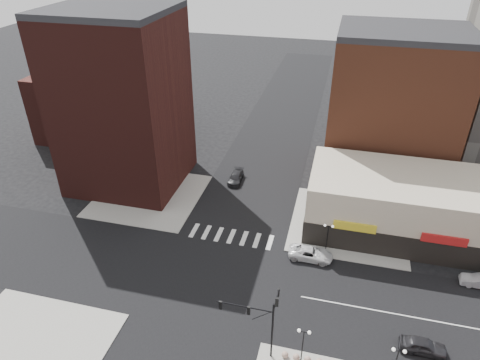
% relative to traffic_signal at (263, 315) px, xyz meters
% --- Properties ---
extents(ground, '(240.00, 240.00, 0.00)m').
position_rel_traffic_signal_xyz_m(ground, '(-7.24, 7.83, -4.96)').
color(ground, black).
rests_on(ground, ground).
extents(road_ew, '(200.00, 14.00, 0.02)m').
position_rel_traffic_signal_xyz_m(road_ew, '(-7.24, 7.83, -4.95)').
color(road_ew, black).
rests_on(road_ew, ground).
extents(road_ns, '(14.00, 200.00, 0.02)m').
position_rel_traffic_signal_xyz_m(road_ns, '(-7.24, 7.83, -4.95)').
color(road_ns, black).
rests_on(road_ns, ground).
extents(sidewalk_nw, '(15.00, 15.00, 0.12)m').
position_rel_traffic_signal_xyz_m(sidewalk_nw, '(-21.74, 22.33, -4.90)').
color(sidewalk_nw, gray).
rests_on(sidewalk_nw, ground).
extents(sidewalk_ne, '(15.00, 15.00, 0.12)m').
position_rel_traffic_signal_xyz_m(sidewalk_ne, '(7.26, 22.33, -4.90)').
color(sidewalk_ne, gray).
rests_on(sidewalk_ne, ground).
extents(building_nw, '(16.00, 15.00, 25.00)m').
position_rel_traffic_signal_xyz_m(building_nw, '(-26.24, 26.33, 7.54)').
color(building_nw, '#371411').
rests_on(building_nw, ground).
extents(building_nw_low, '(20.00, 18.00, 12.00)m').
position_rel_traffic_signal_xyz_m(building_nw_low, '(-39.24, 41.83, 1.04)').
color(building_nw_low, '#371411').
rests_on(building_nw_low, ground).
extents(building_ne_midrise, '(18.00, 15.00, 22.00)m').
position_rel_traffic_signal_xyz_m(building_ne_midrise, '(11.76, 37.33, 6.04)').
color(building_ne_midrise, brown).
rests_on(building_ne_midrise, ground).
extents(building_ne_row, '(24.20, 12.20, 8.00)m').
position_rel_traffic_signal_xyz_m(building_ne_row, '(13.76, 22.83, -1.66)').
color(building_ne_row, '#C2B29A').
rests_on(building_ne_row, ground).
extents(traffic_signal, '(5.59, 3.09, 7.77)m').
position_rel_traffic_signal_xyz_m(traffic_signal, '(0.00, 0.00, 0.00)').
color(traffic_signal, black).
rests_on(traffic_signal, ground).
extents(street_lamp_se_a, '(1.22, 0.32, 4.16)m').
position_rel_traffic_signal_xyz_m(street_lamp_se_a, '(3.76, -0.17, -1.67)').
color(street_lamp_se_a, black).
rests_on(street_lamp_se_a, sidewalk_se).
extents(street_lamp_se_b, '(1.22, 0.32, 4.16)m').
position_rel_traffic_signal_xyz_m(street_lamp_se_b, '(11.76, -0.17, -1.67)').
color(street_lamp_se_b, black).
rests_on(street_lamp_se_b, sidewalk_se).
extents(street_lamp_ne, '(1.22, 0.32, 4.16)m').
position_rel_traffic_signal_xyz_m(street_lamp_ne, '(4.76, 15.83, -1.67)').
color(street_lamp_ne, black).
rests_on(street_lamp_ne, sidewalk_ne).
extents(white_suv, '(5.32, 2.48, 1.47)m').
position_rel_traffic_signal_xyz_m(white_suv, '(3.07, 14.33, -4.22)').
color(white_suv, silver).
rests_on(white_suv, ground).
extents(dark_sedan_east, '(4.38, 1.80, 1.49)m').
position_rel_traffic_signal_xyz_m(dark_sedan_east, '(14.79, 3.75, -4.22)').
color(dark_sedan_east, black).
rests_on(dark_sedan_east, ground).
extents(dark_sedan_north, '(2.03, 4.72, 1.36)m').
position_rel_traffic_signal_xyz_m(dark_sedan_north, '(-10.24, 29.51, -4.28)').
color(dark_sedan_north, black).
rests_on(dark_sedan_north, ground).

